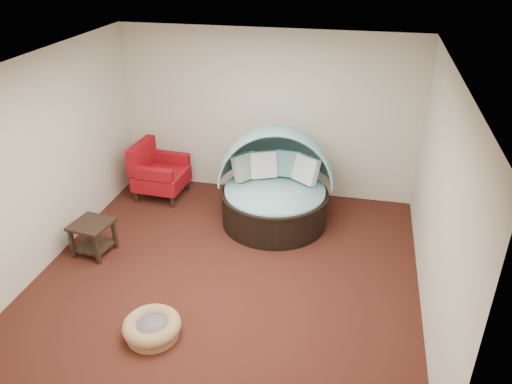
% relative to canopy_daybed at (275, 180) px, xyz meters
% --- Properties ---
extents(floor, '(5.00, 5.00, 0.00)m').
position_rel_canopy_daybed_xyz_m(floor, '(-0.34, -1.50, -0.70)').
color(floor, '#4A1F15').
rests_on(floor, ground).
extents(wall_back, '(5.00, 0.00, 5.00)m').
position_rel_canopy_daybed_xyz_m(wall_back, '(-0.34, 1.00, 0.70)').
color(wall_back, beige).
rests_on(wall_back, floor).
extents(wall_front, '(5.00, 0.00, 5.00)m').
position_rel_canopy_daybed_xyz_m(wall_front, '(-0.34, -4.00, 0.70)').
color(wall_front, beige).
rests_on(wall_front, floor).
extents(wall_left, '(0.00, 5.00, 5.00)m').
position_rel_canopy_daybed_xyz_m(wall_left, '(-2.84, -1.50, 0.70)').
color(wall_left, beige).
rests_on(wall_left, floor).
extents(wall_right, '(0.00, 5.00, 5.00)m').
position_rel_canopy_daybed_xyz_m(wall_right, '(2.16, -1.50, 0.70)').
color(wall_right, beige).
rests_on(wall_right, floor).
extents(ceiling, '(5.00, 5.00, 0.00)m').
position_rel_canopy_daybed_xyz_m(ceiling, '(-0.34, -1.50, 2.10)').
color(ceiling, white).
rests_on(ceiling, wall_back).
extents(canopy_daybed, '(1.96, 1.91, 1.52)m').
position_rel_canopy_daybed_xyz_m(canopy_daybed, '(0.00, 0.00, 0.00)').
color(canopy_daybed, black).
rests_on(canopy_daybed, floor).
extents(pet_basket, '(0.67, 0.67, 0.23)m').
position_rel_canopy_daybed_xyz_m(pet_basket, '(-0.88, -2.87, -0.58)').
color(pet_basket, olive).
rests_on(pet_basket, floor).
extents(red_armchair, '(0.87, 0.87, 0.96)m').
position_rel_canopy_daybed_xyz_m(red_armchair, '(-2.12, 0.37, -0.26)').
color(red_armchair, black).
rests_on(red_armchair, floor).
extents(side_table, '(0.59, 0.59, 0.50)m').
position_rel_canopy_daybed_xyz_m(side_table, '(-2.34, -1.49, -0.38)').
color(side_table, black).
rests_on(side_table, floor).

